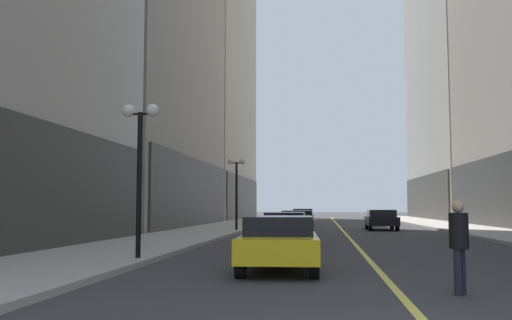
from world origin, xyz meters
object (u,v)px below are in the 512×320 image
Objects in this scene: car_green at (297,222)px; pedestrian_in_black_coat at (459,240)px; street_lamp_left_near at (140,146)px; car_black at (381,219)px; car_red at (285,227)px; car_white at (303,216)px; car_yellow at (279,241)px; street_lamp_left_far at (237,178)px.

pedestrian_in_black_coat reaches higher than car_green.
street_lamp_left_near is at bearing -103.92° from car_green.
car_green and car_black have the same top height.
car_red is 7.85m from car_green.
street_lamp_left_near is at bearing -96.10° from car_white.
car_white is at bearing 90.81° from car_yellow.
car_yellow is 2.49× the size of pedestrian_in_black_coat.
car_yellow is 34.17m from car_white.
car_red is at bearing -91.14° from car_green.
car_black is 26.84m from pedestrian_in_black_coat.
street_lamp_left_near reaches higher than car_green.
car_white is at bearing 90.79° from car_green.
car_green is 0.98× the size of street_lamp_left_near.
car_yellow is 16.47m from car_green.
car_white is (-0.24, 17.70, 0.00)m from car_green.
car_yellow is at bearing -89.18° from car_green.
pedestrian_in_black_coat is at bearing -43.82° from car_yellow.
car_red and car_black have the same top height.
car_green is at bearing 90.82° from car_yellow.
street_lamp_left_far is (-3.51, -14.82, 2.54)m from car_white.
pedestrian_in_black_coat is at bearing -71.79° from street_lamp_left_far.
car_yellow is at bearing -101.88° from car_black.
street_lamp_left_near is at bearing 161.96° from car_yellow.
car_yellow is at bearing -78.34° from street_lamp_left_far.
car_green is 0.98× the size of street_lamp_left_far.
pedestrian_in_black_coat is 9.07m from street_lamp_left_near.
car_white is 33.15m from street_lamp_left_near.
car_yellow is 0.90× the size of car_white.
street_lamp_left_far reaches higher than car_red.
car_black is (4.94, 23.47, 0.00)m from car_yellow.
car_red is (-0.39, 8.62, 0.00)m from car_yellow.
car_black is (5.33, 14.85, -0.00)m from car_red.
street_lamp_left_far reaches higher than car_white.
car_yellow is at bearing 136.18° from pedestrian_in_black_coat.
car_black is 0.92× the size of street_lamp_left_far.
street_lamp_left_far is (-3.99, 19.35, 2.54)m from car_yellow.
car_black is 24.03m from street_lamp_left_near.
car_white is at bearing 96.01° from pedestrian_in_black_coat.
street_lamp_left_near reaches higher than pedestrian_in_black_coat.
street_lamp_left_far is at bearing -103.34° from car_white.
car_white is 2.77× the size of pedestrian_in_black_coat.
street_lamp_left_far is (-8.93, -4.12, 2.54)m from car_black.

